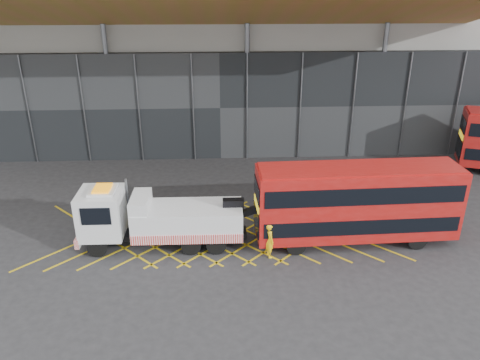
{
  "coord_description": "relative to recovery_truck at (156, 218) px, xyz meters",
  "views": [
    {
      "loc": [
        1.81,
        -22.78,
        13.02
      ],
      "look_at": [
        3.0,
        1.5,
        2.4
      ],
      "focal_mm": 35.0,
      "sensor_mm": 36.0,
      "label": 1
    }
  ],
  "objects": [
    {
      "name": "recovery_truck",
      "position": [
        0.0,
        0.0,
        0.0
      ],
      "size": [
        9.85,
        2.43,
        3.44
      ],
      "rotation": [
        0.0,
        0.0,
        -0.01
      ],
      "color": "black",
      "rests_on": "ground_plane"
    },
    {
      "name": "ground_plane",
      "position": [
        1.5,
        1.34,
        -1.59
      ],
      "size": [
        120.0,
        120.0,
        0.0
      ],
      "primitive_type": "plane",
      "color": "#272629"
    },
    {
      "name": "worker",
      "position": [
        5.78,
        -1.37,
        -0.66
      ],
      "size": [
        0.58,
        0.76,
        1.86
      ],
      "primitive_type": "imported",
      "rotation": [
        0.0,
        0.0,
        1.79
      ],
      "color": "yellow",
      "rests_on": "ground_plane"
    },
    {
      "name": "construction_building",
      "position": [
        3.42,
        19.73,
        7.39
      ],
      "size": [
        55.0,
        23.97,
        18.0
      ],
      "color": "gray",
      "rests_on": "ground_plane"
    },
    {
      "name": "bus_towed",
      "position": [
        10.41,
        -0.08,
        0.77
      ],
      "size": [
        10.53,
        2.79,
        4.25
      ],
      "rotation": [
        0.0,
        0.0,
        0.03
      ],
      "color": "#9E0F0C",
      "rests_on": "ground_plane"
    },
    {
      "name": "road_markings",
      "position": [
        3.1,
        1.34,
        -1.58
      ],
      "size": [
        19.96,
        7.16,
        0.01
      ],
      "color": "gold",
      "rests_on": "ground_plane"
    }
  ]
}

